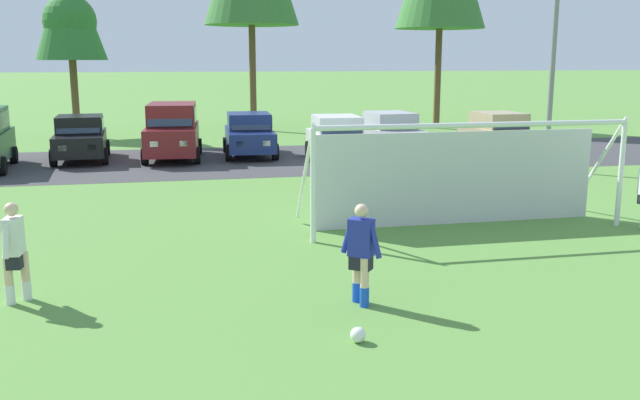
# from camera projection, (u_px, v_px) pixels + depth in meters

# --- Properties ---
(ground_plane) EXTENTS (400.00, 400.00, 0.00)m
(ground_plane) POSITION_uv_depth(u_px,v_px,m) (324.00, 223.00, 16.63)
(ground_plane) COLOR #598C3D
(parking_lot_strip) EXTENTS (52.00, 8.40, 0.01)m
(parking_lot_strip) POSITION_uv_depth(u_px,v_px,m) (265.00, 160.00, 27.11)
(parking_lot_strip) COLOR #3D3D3F
(parking_lot_strip) RESTS_ON ground
(soccer_ball) EXTENTS (0.22, 0.22, 0.22)m
(soccer_ball) POSITION_uv_depth(u_px,v_px,m) (358.00, 335.00, 9.64)
(soccer_ball) COLOR white
(soccer_ball) RESTS_ON ground
(soccer_goal) EXTENTS (7.44, 2.01, 2.57)m
(soccer_goal) POSITION_uv_depth(u_px,v_px,m) (460.00, 171.00, 16.17)
(soccer_goal) COLOR white
(soccer_goal) RESTS_ON ground
(player_striker_near) EXTENTS (0.37, 0.73, 1.64)m
(player_striker_near) POSITION_uv_depth(u_px,v_px,m) (15.00, 253.00, 11.10)
(player_striker_near) COLOR beige
(player_striker_near) RESTS_ON ground
(player_midfield_center) EXTENTS (0.59, 0.58, 1.64)m
(player_midfield_center) POSITION_uv_depth(u_px,v_px,m) (361.00, 254.00, 11.01)
(player_midfield_center) COLOR beige
(player_midfield_center) RESTS_ON ground
(parked_car_slot_left) EXTENTS (2.23, 4.30, 1.72)m
(parked_car_slot_left) POSITION_uv_depth(u_px,v_px,m) (81.00, 138.00, 26.71)
(parked_car_slot_left) COLOR black
(parked_car_slot_left) RESTS_ON ground
(parked_car_slot_center_left) EXTENTS (2.35, 4.71, 2.16)m
(parked_car_slot_center_left) POSITION_uv_depth(u_px,v_px,m) (173.00, 131.00, 27.11)
(parked_car_slot_center_left) COLOR maroon
(parked_car_slot_center_left) RESTS_ON ground
(parked_car_slot_center) EXTENTS (2.16, 4.26, 1.72)m
(parked_car_slot_center) POSITION_uv_depth(u_px,v_px,m) (249.00, 134.00, 27.98)
(parked_car_slot_center) COLOR navy
(parked_car_slot_center) RESTS_ON ground
(parked_car_slot_center_right) EXTENTS (2.15, 4.26, 1.72)m
(parked_car_slot_center_right) POSITION_uv_depth(u_px,v_px,m) (337.00, 138.00, 26.66)
(parked_car_slot_center_right) COLOR silver
(parked_car_slot_center_right) RESTS_ON ground
(parked_car_slot_right) EXTENTS (2.26, 4.31, 1.72)m
(parked_car_slot_right) POSITION_uv_depth(u_px,v_px,m) (391.00, 133.00, 28.45)
(parked_car_slot_right) COLOR #B2B2BC
(parked_car_slot_right) RESTS_ON ground
(parked_car_slot_far_right) EXTENTS (2.17, 4.27, 1.72)m
(parked_car_slot_far_right) POSITION_uv_depth(u_px,v_px,m) (499.00, 133.00, 28.36)
(parked_car_slot_far_right) COLOR tan
(parked_car_slot_far_right) RESTS_ON ground
(tree_left_edge) EXTENTS (3.42, 3.42, 9.11)m
(tree_left_edge) POSITION_uv_depth(u_px,v_px,m) (69.00, 9.00, 33.88)
(tree_left_edge) COLOR brown
(tree_left_edge) RESTS_ON ground
(street_lamp) EXTENTS (2.00, 0.32, 8.12)m
(street_lamp) POSITION_uv_depth(u_px,v_px,m) (558.00, 49.00, 23.75)
(street_lamp) COLOR slate
(street_lamp) RESTS_ON ground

